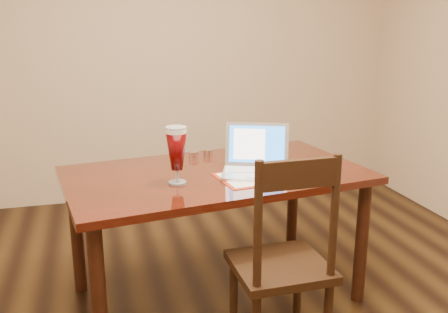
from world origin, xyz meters
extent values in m
cube|color=tan|center=(0.00, 2.50, 1.35)|extent=(4.50, 0.01, 2.70)
cube|color=#451109|center=(0.10, 0.63, 0.76)|extent=(1.78, 1.16, 0.04)
cylinder|color=black|center=(-0.58, 0.15, 0.37)|extent=(0.07, 0.07, 0.74)
cylinder|color=black|center=(0.90, 0.36, 0.37)|extent=(0.07, 0.07, 0.74)
cylinder|color=black|center=(-0.69, 0.91, 0.37)|extent=(0.07, 0.07, 0.74)
cylinder|color=black|center=(0.79, 1.12, 0.37)|extent=(0.07, 0.07, 0.74)
cube|color=#99230E|center=(0.30, 0.47, 0.78)|extent=(0.48, 0.37, 0.00)
cube|color=silver|center=(0.30, 0.47, 0.78)|extent=(0.43, 0.32, 0.00)
cube|color=silver|center=(0.29, 0.49, 0.79)|extent=(0.43, 0.36, 0.02)
cube|color=silver|center=(0.31, 0.54, 0.80)|extent=(0.32, 0.21, 0.00)
cube|color=silver|center=(0.26, 0.43, 0.80)|extent=(0.11, 0.09, 0.00)
cube|color=silver|center=(0.35, 0.64, 0.92)|extent=(0.36, 0.20, 0.24)
cube|color=blue|center=(0.34, 0.63, 0.92)|extent=(0.32, 0.16, 0.20)
cube|color=white|center=(0.30, 0.65, 0.92)|extent=(0.18, 0.11, 0.17)
cylinder|color=silver|center=(-0.15, 0.48, 0.78)|extent=(0.09, 0.09, 0.01)
cylinder|color=silver|center=(-0.15, 0.48, 0.82)|extent=(0.02, 0.02, 0.07)
cylinder|color=silver|center=(-0.15, 0.48, 1.06)|extent=(0.11, 0.11, 0.02)
cylinder|color=silver|center=(-0.15, 0.48, 1.08)|extent=(0.11, 0.11, 0.01)
cylinder|color=silver|center=(0.04, 0.95, 0.80)|extent=(0.06, 0.06, 0.04)
cylinder|color=silver|center=(0.14, 0.98, 0.80)|extent=(0.06, 0.06, 0.04)
cube|color=black|center=(0.27, 0.05, 0.46)|extent=(0.45, 0.43, 0.04)
cylinder|color=black|center=(0.09, 0.22, 0.22)|extent=(0.04, 0.04, 0.43)
cylinder|color=black|center=(0.45, 0.23, 0.22)|extent=(0.04, 0.04, 0.43)
cylinder|color=black|center=(0.10, -0.12, 0.76)|extent=(0.04, 0.04, 0.57)
cylinder|color=black|center=(0.46, -0.11, 0.76)|extent=(0.04, 0.04, 0.57)
cube|color=black|center=(0.28, -0.12, 0.98)|extent=(0.36, 0.04, 0.13)
camera|label=1|loc=(-0.56, -1.98, 1.61)|focal=40.00mm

